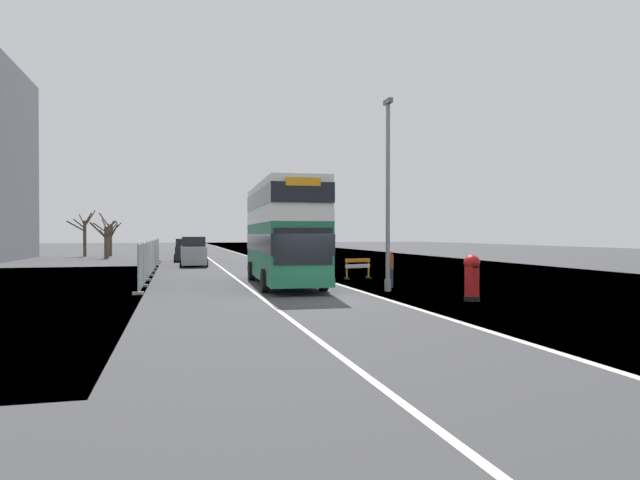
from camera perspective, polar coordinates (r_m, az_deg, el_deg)
ground at (r=20.92m, az=1.34°, el=-6.31°), size 140.00×280.00×0.10m
double_decker_bus at (r=27.06m, az=-3.81°, el=0.85°), size 3.13×10.95×4.86m
lamppost_foreground at (r=24.20m, az=6.97°, el=4.01°), size 0.29×0.70×8.28m
red_pillar_postbox at (r=21.26m, az=15.30°, el=-3.54°), size 0.59×0.59×1.71m
roadworks_barrier at (r=30.63m, az=3.89°, el=-2.70°), size 1.59×0.76×1.12m
construction_site_fence at (r=37.43m, az=-16.83°, el=-1.66°), size 0.44×27.40×2.08m
car_oncoming_near at (r=43.56m, az=-12.85°, el=-1.24°), size 2.04×4.57×2.26m
car_receding_mid at (r=51.70m, az=-13.65°, el=-1.06°), size 1.99×4.52×2.04m
bare_tree_far_verge_near at (r=59.44m, az=-21.06°, el=0.18°), size 2.59×2.64×3.99m
bare_tree_far_verge_mid at (r=65.75m, az=-23.01°, el=0.62°), size 2.86×2.56×5.12m
bare_tree_far_verge_far at (r=66.57m, az=-20.70°, el=0.35°), size 3.01×3.17×4.85m
pedestrian_at_kerb at (r=26.01m, az=7.18°, el=-2.92°), size 0.34×0.34×1.73m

